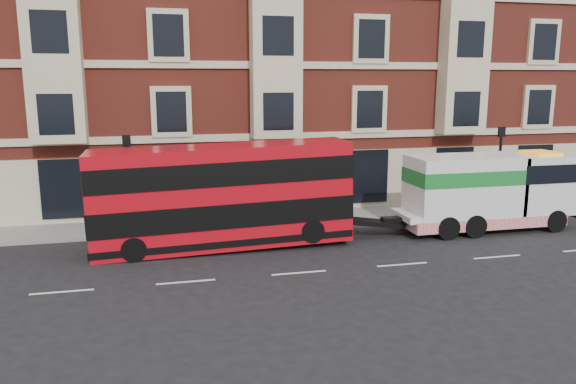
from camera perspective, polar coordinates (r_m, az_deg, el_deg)
The scene contains 7 objects.
ground at distance 20.32m, azimuth 1.12°, elevation -8.22°, with size 120.00×120.00×0.00m, color black.
sidewalk at distance 27.32m, azimuth -2.80°, elevation -2.92°, with size 90.00×3.00×0.15m, color slate.
victorian_terrace at distance 34.10m, azimuth -4.52°, elevation 16.82°, with size 45.00×12.00×20.40m.
lamp_post_west at distance 25.11m, azimuth -15.89°, elevation 1.46°, with size 0.35×0.15×4.35m.
lamp_post_east at distance 30.18m, azimuth 20.67°, elevation 2.77°, with size 0.35×0.15×4.35m.
double_decker_bus at distance 22.88m, azimuth -6.70°, elevation -0.25°, with size 10.42×2.39×4.22m.
tow_truck at distance 27.08m, azimuth 19.54°, elevation 0.14°, with size 8.34×2.46×3.47m.
Camera 1 is at (-4.79, -18.54, 6.82)m, focal length 35.00 mm.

